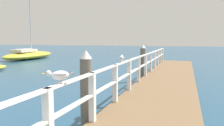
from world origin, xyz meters
TOP-DOWN VIEW (x-y plane):
  - pier_deck at (0.00, 9.33)m, footprint 2.28×18.66m
  - pier_railing at (-1.06, 9.33)m, footprint 0.12×17.18m
  - dock_piling_near at (-1.44, 4.41)m, footprint 0.29×0.29m
  - dock_piling_far at (-1.44, 11.46)m, footprint 0.29×0.29m
  - seagull_foreground at (-1.07, 2.68)m, footprint 0.36×0.38m
  - seagull_background at (-1.06, 6.08)m, footprint 0.22×0.47m
  - boat_3 at (-16.47, 20.95)m, footprint 3.37×8.44m

SIDE VIEW (x-z plane):
  - pier_deck at x=0.00m, z-range 0.00..0.50m
  - boat_3 at x=-16.47m, z-range -4.30..5.27m
  - dock_piling_near at x=-1.44m, z-range 0.01..1.97m
  - dock_piling_far at x=-1.44m, z-range 0.01..1.97m
  - pier_railing at x=-1.06m, z-range 0.62..1.65m
  - seagull_foreground at x=-1.07m, z-range 1.56..1.77m
  - seagull_background at x=-1.06m, z-range 1.56..1.77m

